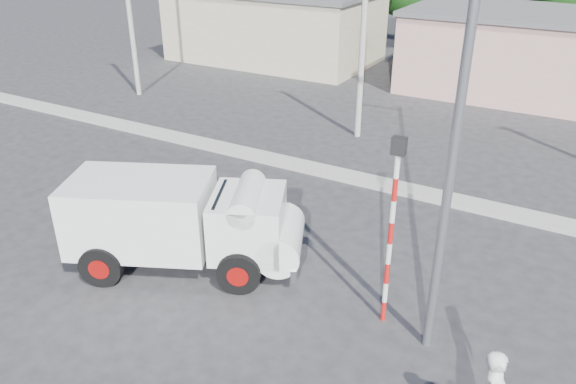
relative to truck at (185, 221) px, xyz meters
The scene contains 7 objects.
ground_plane 2.58m from the truck, 28.40° to the right, with size 120.00×120.00×0.00m, color #2A2A2D.
median 7.32m from the truck, 74.30° to the left, with size 40.00×0.80×0.16m, color #99968E.
truck is the anchor object (origin of this frame).
traffic_pole 5.33m from the truck, ahead, with size 0.28×0.18×4.36m.
streetlight 7.10m from the truck, ahead, with size 2.34×0.22×9.00m.
building_row 21.18m from the truck, 81.71° to the left, with size 37.80×7.30×4.44m.
utility_poles 12.43m from the truck, 64.58° to the left, with size 35.40×0.24×8.00m.
Camera 1 is at (6.35, -8.25, 8.14)m, focal length 35.00 mm.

